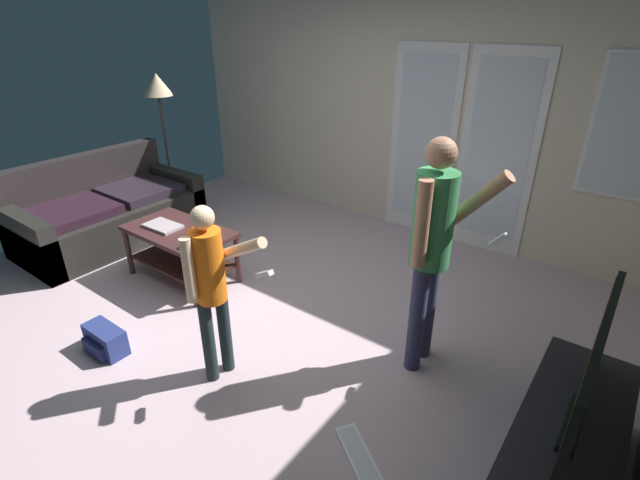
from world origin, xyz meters
The scene contains 14 objects.
ground_plane centered at (0.00, 0.00, -0.01)m, with size 5.68×4.90×0.02m, color #C2A8B1.
wall_back_with_doors centered at (0.12, 2.42, 1.35)m, with size 5.68×0.09×2.80m.
leather_couch centered at (-2.22, 0.14, 0.30)m, with size 0.97×1.85×0.89m.
coffee_table centered at (-0.88, 0.07, 0.37)m, with size 1.02×0.57×0.50m.
tv_stand centered at (2.44, -0.15, 0.22)m, with size 0.49×1.42×0.43m.
flat_screen_tv centered at (2.44, -0.15, 0.75)m, with size 0.08×1.17×0.62m.
person_adult centered at (1.42, 0.33, 0.98)m, with size 0.55×0.45×1.63m.
person_child centered at (0.38, -0.62, 0.76)m, with size 0.56×0.34×1.26m.
floor_lamp centered at (-2.56, 1.24, 1.41)m, with size 0.35×0.35×1.63m.
backpack centered at (-0.48, -0.96, 0.10)m, with size 0.35×0.20×0.20m.
loose_keyboard centered at (1.52, -0.62, 0.01)m, with size 0.44×0.35×0.02m.
laptop_closed centered at (-1.03, 0.02, 0.52)m, with size 0.34×0.21×0.03m, color #BAAAAE.
cup_near_edge centered at (-0.49, -0.06, 0.56)m, with size 0.08×0.08×0.12m, color #35914B.
tv_remote_black centered at (-0.54, 0.21, 0.51)m, with size 0.17×0.05×0.02m, color black.
Camera 1 is at (2.42, -2.20, 2.27)m, focal length 25.97 mm.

